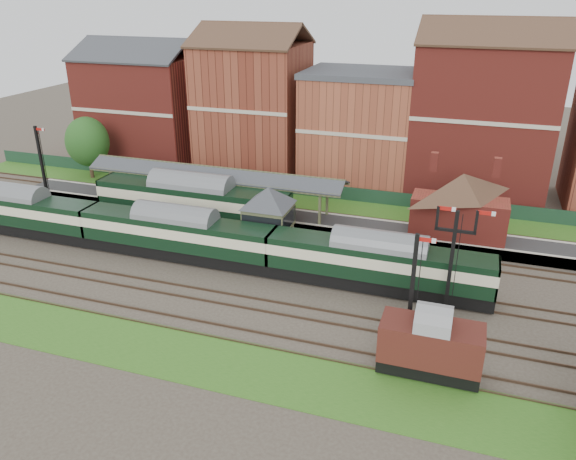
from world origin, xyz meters
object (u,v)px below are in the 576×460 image
(platform_railcar, at_px, (193,201))
(dmu_train, at_px, (177,233))
(signal_box, at_px, (269,219))
(goods_van_a, at_px, (430,345))
(semaphore_bracket, at_px, (452,258))

(platform_railcar, bearing_deg, dmu_train, -73.88)
(dmu_train, bearing_deg, signal_box, 25.10)
(signal_box, bearing_deg, platform_railcar, 159.77)
(goods_van_a, bearing_deg, dmu_train, 157.24)
(semaphore_bracket, distance_m, goods_van_a, 7.03)
(signal_box, bearing_deg, dmu_train, -154.90)
(platform_railcar, bearing_deg, semaphore_bracket, -20.67)
(signal_box, distance_m, goods_van_a, 19.03)
(goods_van_a, bearing_deg, platform_railcar, 146.40)
(dmu_train, xyz_separation_m, platform_railcar, (-1.88, 6.50, 0.26))
(semaphore_bracket, bearing_deg, dmu_train, 173.51)
(semaphore_bracket, xyz_separation_m, goods_van_a, (-0.53, -6.50, -2.61))
(signal_box, relative_size, goods_van_a, 1.03)
(semaphore_bracket, bearing_deg, signal_box, 159.08)
(signal_box, relative_size, platform_railcar, 0.32)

